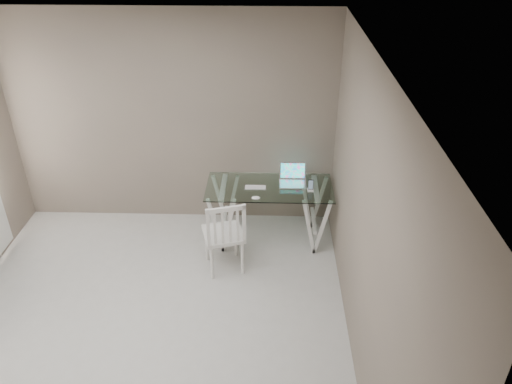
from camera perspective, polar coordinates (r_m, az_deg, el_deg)
room at (r=4.15m, az=-16.19°, el=0.58°), size 4.50×4.52×2.71m
desk at (r=6.11m, az=1.49°, el=-2.36°), size 1.50×0.70×0.75m
chair at (r=5.52m, az=-3.60°, el=-4.77°), size 0.53×0.53×0.94m
laptop at (r=6.01m, az=4.22°, el=1.58°), size 0.32×0.27×0.22m
keyboard at (r=5.90m, az=-0.07°, el=0.53°), size 0.26×0.11×0.01m
mouse at (r=5.67m, az=-0.02°, el=-0.68°), size 0.10×0.06×0.03m
phone_dock at (r=5.86m, az=6.25°, el=0.49°), size 0.07×0.07×0.14m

